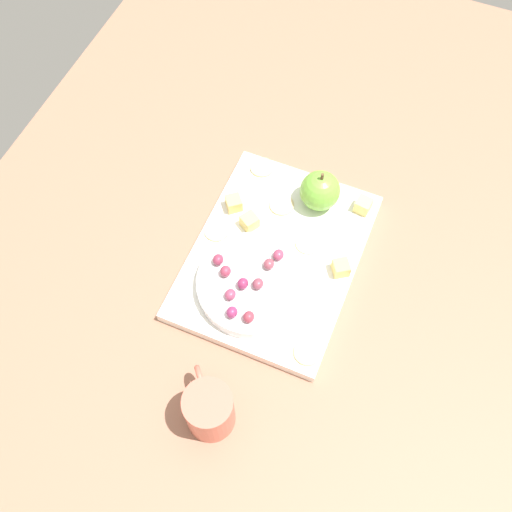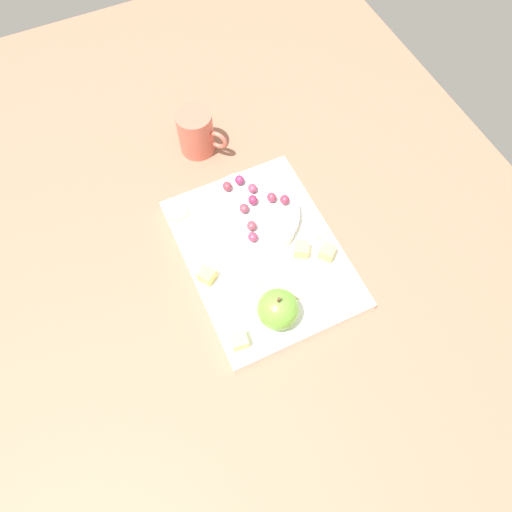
% 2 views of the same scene
% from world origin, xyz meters
% --- Properties ---
extents(table, '(1.49, 1.09, 0.03)m').
position_xyz_m(table, '(0.00, 0.00, 0.02)').
color(table, '#94654E').
rests_on(table, ground).
extents(platter, '(0.33, 0.25, 0.02)m').
position_xyz_m(platter, '(0.02, 0.02, 0.04)').
color(platter, white).
rests_on(platter, table).
extents(serving_dish, '(0.17, 0.17, 0.02)m').
position_xyz_m(serving_dish, '(-0.05, 0.03, 0.06)').
color(serving_dish, silver).
rests_on(serving_dish, platter).
extents(apple_whole, '(0.07, 0.07, 0.07)m').
position_xyz_m(apple_whole, '(0.13, -0.01, 0.08)').
color(apple_whole, '#6CAF39').
rests_on(apple_whole, platter).
extents(apple_stem, '(0.01, 0.01, 0.01)m').
position_xyz_m(apple_stem, '(0.13, -0.01, 0.12)').
color(apple_stem, brown).
rests_on(apple_stem, apple_whole).
extents(cheese_cube_0, '(0.03, 0.03, 0.02)m').
position_xyz_m(cheese_cube_0, '(0.07, 0.12, 0.06)').
color(cheese_cube_0, '#EDC569').
rests_on(cheese_cube_0, platter).
extents(cheese_cube_1, '(0.03, 0.03, 0.02)m').
position_xyz_m(cheese_cube_1, '(0.02, -0.08, 0.06)').
color(cheese_cube_1, '#EAC866').
rests_on(cheese_cube_1, platter).
extents(cheese_cube_2, '(0.03, 0.03, 0.02)m').
position_xyz_m(cheese_cube_2, '(0.05, 0.08, 0.06)').
color(cheese_cube_2, '#E7CC6B').
rests_on(cheese_cube_2, platter).
extents(cheese_cube_3, '(0.03, 0.03, 0.02)m').
position_xyz_m(cheese_cube_3, '(0.15, -0.08, 0.06)').
color(cheese_cube_3, '#F1D073').
rests_on(cheese_cube_3, platter).
extents(cracker_0, '(0.04, 0.04, 0.00)m').
position_xyz_m(cracker_0, '(0.02, 0.13, 0.05)').
color(cracker_0, '#E3C186').
rests_on(cracker_0, platter).
extents(cracker_1, '(0.04, 0.04, 0.00)m').
position_xyz_m(cracker_1, '(0.10, 0.05, 0.05)').
color(cracker_1, '#D3B887').
rests_on(cracker_1, platter).
extents(cracker_2, '(0.04, 0.04, 0.00)m').
position_xyz_m(cracker_2, '(-0.12, -0.08, 0.05)').
color(cracker_2, '#D8C17E').
rests_on(cracker_2, platter).
extents(cracker_3, '(0.04, 0.04, 0.00)m').
position_xyz_m(cracker_3, '(0.16, 0.11, 0.05)').
color(cracker_3, '#DFC586').
rests_on(cracker_3, platter).
extents(cracker_4, '(0.04, 0.04, 0.00)m').
position_xyz_m(cracker_4, '(0.05, -0.02, 0.05)').
color(cracker_4, beige).
rests_on(cracker_4, platter).
extents(grape_0, '(0.02, 0.02, 0.02)m').
position_xyz_m(grape_0, '(-0.06, 0.02, 0.08)').
color(grape_0, brown).
rests_on(grape_0, serving_dish).
extents(grape_1, '(0.02, 0.02, 0.02)m').
position_xyz_m(grape_1, '(-0.07, 0.04, 0.08)').
color(grape_1, '#86284F').
rests_on(grape_1, serving_dish).
extents(grape_2, '(0.02, 0.02, 0.02)m').
position_xyz_m(grape_2, '(-0.04, 0.09, 0.08)').
color(grape_2, '#892F48').
rests_on(grape_2, serving_dish).
extents(grape_3, '(0.02, 0.02, 0.02)m').
position_xyz_m(grape_3, '(-0.06, 0.08, 0.08)').
color(grape_3, '#92334A').
rests_on(grape_3, serving_dish).
extents(grape_4, '(0.02, 0.02, 0.02)m').
position_xyz_m(grape_4, '(-0.11, 0.04, 0.08)').
color(grape_4, '#892C58').
rests_on(grape_4, serving_dish).
extents(grape_5, '(0.02, 0.02, 0.01)m').
position_xyz_m(grape_5, '(0.00, 0.01, 0.08)').
color(grape_5, '#973855').
rests_on(grape_5, serving_dish).
extents(grape_6, '(0.02, 0.02, 0.01)m').
position_xyz_m(grape_6, '(-0.09, 0.05, 0.08)').
color(grape_6, '#913A57').
rests_on(grape_6, serving_dish).
extents(grape_7, '(0.02, 0.02, 0.02)m').
position_xyz_m(grape_7, '(-0.11, 0.02, 0.08)').
color(grape_7, '#8C3443').
rests_on(grape_7, serving_dish).
extents(grape_8, '(0.02, 0.02, 0.02)m').
position_xyz_m(grape_8, '(-0.02, 0.02, 0.08)').
color(grape_8, '#893E4C').
rests_on(grape_8, serving_dish).
extents(cup, '(0.09, 0.08, 0.09)m').
position_xyz_m(cup, '(-0.25, 0.01, 0.08)').
color(cup, '#D56350').
rests_on(cup, table).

